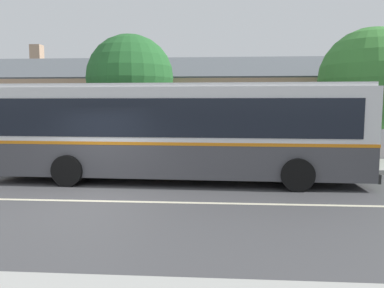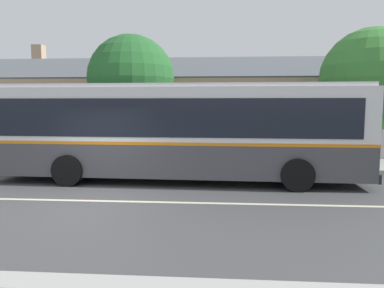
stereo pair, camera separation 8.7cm
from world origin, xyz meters
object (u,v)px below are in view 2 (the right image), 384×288
Objects in this scene: transit_bus at (178,129)px; bench_by_building at (1,152)px; street_tree_secondary at (132,82)px; bus_stop_sign at (349,129)px; street_tree_primary at (372,80)px.

transit_bus is 8.42m from bench_by_building.
bus_stop_sign is at bearing -13.39° from street_tree_secondary.
street_tree_primary is at bearing 52.71° from bus_stop_sign.
bench_by_building is 0.63× the size of bus_stop_sign.
street_tree_primary reaches higher than transit_bus.
bench_by_building is at bearing -163.45° from street_tree_secondary.
transit_bus is at bearing -58.73° from street_tree_secondary.
street_tree_secondary reaches higher than bus_stop_sign.
bus_stop_sign is (14.23, -0.52, 1.08)m from bench_by_building.
bus_stop_sign is at bearing -127.29° from street_tree_primary.
transit_bus is at bearing -18.27° from bench_by_building.
transit_bus reaches higher than bus_stop_sign.
bus_stop_sign reaches higher than bench_by_building.
bench_by_building is 0.26× the size of street_tree_primary.
transit_bus is at bearing -152.44° from street_tree_primary.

